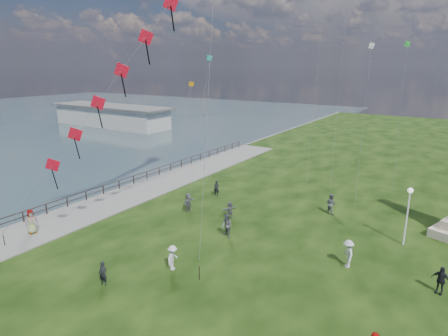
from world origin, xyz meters
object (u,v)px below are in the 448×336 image
Objects in this scene: person_0 at (103,273)px; lamppost at (409,204)px; pier_pavilion at (111,115)px; person_5 at (188,202)px; person_11 at (230,210)px; person_8 at (348,254)px; person_7 at (331,204)px; person_2 at (173,258)px; person_6 at (217,188)px; person_10 at (32,223)px; person_1 at (227,226)px; person_9 at (441,280)px.

lamppost is at bearing 32.20° from person_0.
pier_pavilion is 54.80m from person_5.
lamppost is 13.31m from person_11.
person_8 is 10.63m from person_11.
person_8 is at bearing 99.67° from person_11.
person_5 is 0.94× the size of person_7.
person_8 is at bearing -68.07° from person_2.
person_5 is (-2.84, 11.58, 0.10)m from person_0.
person_7 is at bearing 173.48° from person_8.
person_0 is at bearing 91.53° from person_7.
person_11 is at bearing -31.57° from pier_pavilion.
lamppost is 17.12m from person_5.
person_11 is (4.02, -4.02, -0.03)m from person_6.
lamppost reaches higher than person_5.
person_2 is at bearing 94.27° from person_7.
lamppost is 2.64× the size of person_2.
person_10 is at bearing -46.81° from pier_pavilion.
person_0 is at bearing -80.03° from person_8.
person_5 reaches higher than person_6.
person_8 is at bearing 24.14° from person_1.
person_11 is (-15.39, 2.69, -0.09)m from person_9.
person_7 is at bearing -63.46° from person_5.
person_8 reaches higher than person_11.
person_9 is 1.12× the size of person_11.
person_10 reaches higher than person_8.
person_9 is at bearing -64.29° from lamppost.
pier_pavilion is at bearing 129.04° from person_6.
person_11 is at bearing 139.03° from person_1.
person_9 is at bearing -54.69° from person_10.
person_7 is (-6.15, 2.93, -2.18)m from lamppost.
person_5 is 0.89× the size of person_10.
person_1 is 3.52m from person_11.
person_1 is 13.73m from person_9.
person_8 reaches higher than person_5.
person_2 is at bearing -37.69° from pier_pavilion.
person_0 is at bearing -132.97° from lamppost.
pier_pavilion reaches higher than person_1.
lamppost is 6.17m from person_8.
pier_pavilion reaches higher than person_0.
person_6 is at bearing 10.00° from person_2.
person_0 is 0.82× the size of person_1.
person_7 reaches higher than person_5.
person_10 is (-23.66, -13.22, -2.14)m from lamppost.
person_5 reaches higher than person_11.
pier_pavilion is at bearing -149.41° from person_8.
pier_pavilion is 64.16m from person_0.
pier_pavilion is at bearing -97.83° from person_11.
person_10 reaches higher than person_7.
person_7 is 1.21× the size of person_11.
person_1 is at bearing 84.65° from person_7.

